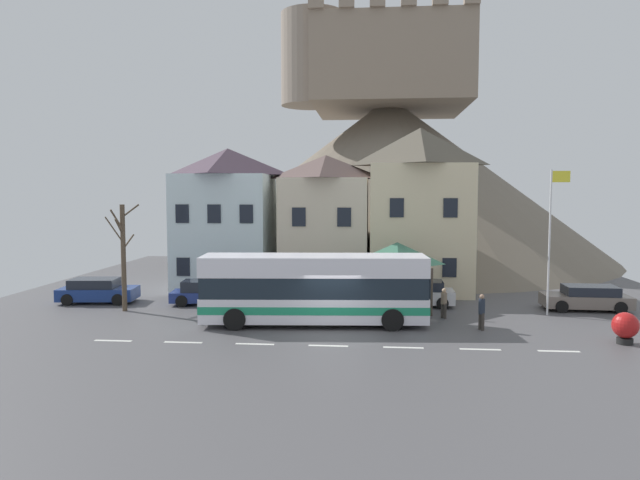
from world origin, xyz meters
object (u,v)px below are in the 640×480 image
parked_car_02 (208,293)px  public_bench (354,293)px  parked_car_00 (97,291)px  transit_bus (314,290)px  parked_car_01 (587,298)px  bus_shelter (397,253)px  pedestrian_00 (482,311)px  townhouse_00 (228,218)px  pedestrian_01 (444,301)px  parked_car_03 (417,293)px  harbour_buoy (625,326)px  hilltop_castle (388,172)px  townhouse_02 (419,210)px  flagpole (551,232)px  bare_tree_00 (123,254)px  townhouse_01 (326,223)px

parked_car_02 → public_bench: 8.16m
parked_car_00 → parked_car_02: parked_car_00 is taller
transit_bus → public_bench: 6.38m
parked_car_01 → public_bench: 12.36m
bus_shelter → pedestrian_00: bearing=-51.6°
townhouse_00 → parked_car_01: (20.54, -5.66, -3.85)m
transit_bus → pedestrian_01: size_ratio=7.07×
bus_shelter → parked_car_03: 2.73m
parked_car_01 → pedestrian_00: pedestrian_00 is taller
parked_car_03 → harbour_buoy: parked_car_03 is taller
transit_bus → pedestrian_01: transit_bus is taller
pedestrian_00 → pedestrian_01: 2.69m
townhouse_00 → pedestrian_01: (12.81, -8.41, -3.65)m
hilltop_castle → parked_car_01: size_ratio=9.08×
townhouse_00 → public_bench: townhouse_00 is taller
pedestrian_01 → public_bench: pedestrian_01 is taller
pedestrian_01 → harbour_buoy: (6.77, -4.25, -0.12)m
transit_bus → parked_car_00: (-12.67, 4.38, -0.97)m
harbour_buoy → pedestrian_00: bearing=160.1°
pedestrian_01 → public_bench: bearing=137.6°
hilltop_castle → parked_car_02: size_ratio=9.42×
townhouse_02 → parked_car_02: townhouse_02 is taller
bus_shelter → transit_bus: bearing=-134.0°
parked_car_01 → parked_car_03: size_ratio=1.09×
townhouse_00 → pedestrian_00: townhouse_00 is taller
townhouse_02 → hilltop_castle: bearing=94.5°
transit_bus → public_bench: transit_bus is taller
bus_shelter → harbour_buoy: bus_shelter is taller
parked_car_03 → pedestrian_00: (2.43, -5.49, 0.21)m
flagpole → harbour_buoy: size_ratio=5.60×
hilltop_castle → harbour_buoy: hilltop_castle is taller
hilltop_castle → bare_tree_00: hilltop_castle is taller
pedestrian_01 → bare_tree_00: bare_tree_00 is taller
parked_car_00 → parked_car_01: parked_car_00 is taller
flagpole → townhouse_00: bearing=158.6°
bus_shelter → harbour_buoy: size_ratio=2.77×
townhouse_00 → parked_car_00: townhouse_00 is taller
townhouse_01 → transit_bus: size_ratio=0.80×
bus_shelter → bare_tree_00: (-14.16, -1.87, 0.03)m
parked_car_03 → pedestrian_00: size_ratio=2.49×
townhouse_02 → transit_bus: bearing=-119.2°
townhouse_02 → flagpole: 9.10m
pedestrian_01 → flagpole: flagpole is taller
parked_car_00 → public_bench: 14.41m
parked_car_03 → flagpole: size_ratio=0.55×
parked_car_00 → bare_tree_00: bearing=-46.4°
townhouse_00 → flagpole: bearing=-21.4°
flagpole → townhouse_02: bearing=131.4°
public_bench → parked_car_02: bearing=-168.9°
townhouse_00 → townhouse_01: 6.36m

